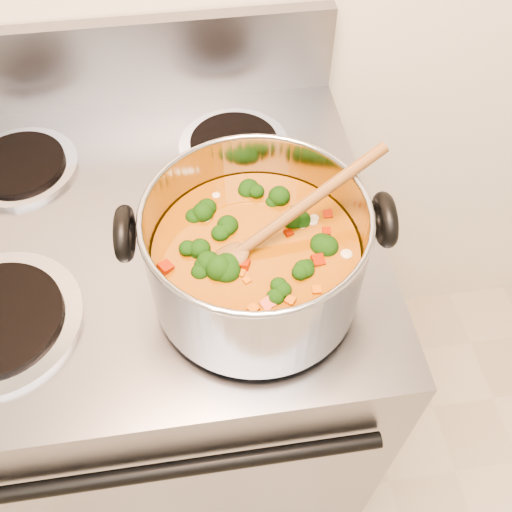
{
  "coord_description": "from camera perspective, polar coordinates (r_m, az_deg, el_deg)",
  "views": [
    {
      "loc": [
        0.14,
        0.55,
        1.62
      ],
      "look_at": [
        0.2,
        1.0,
        1.01
      ],
      "focal_mm": 40.0,
      "sensor_mm": 36.0,
      "label": 1
    }
  ],
  "objects": [
    {
      "name": "electric_range",
      "position": [
        1.31,
        -8.97,
        -9.71
      ],
      "size": [
        0.78,
        0.71,
        1.08
      ],
      "color": "gray",
      "rests_on": "ground"
    },
    {
      "name": "stockpot",
      "position": [
        0.76,
        0.04,
        -0.07
      ],
      "size": [
        0.35,
        0.29,
        0.17
      ],
      "rotation": [
        0.0,
        0.0,
        -0.07
      ],
      "color": "#A0A0A8",
      "rests_on": "electric_range"
    },
    {
      "name": "wooden_spoon",
      "position": [
        0.73,
        1.06,
        2.37
      ],
      "size": [
        0.27,
        0.13,
        0.12
      ],
      "rotation": [
        0.0,
        0.0,
        0.37
      ],
      "color": "brown",
      "rests_on": "stockpot"
    },
    {
      "name": "cooktop_crumbs",
      "position": [
        0.89,
        11.89,
        0.38
      ],
      "size": [
        0.01,
        0.04,
        0.01
      ],
      "color": "black",
      "rests_on": "electric_range"
    }
  ]
}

